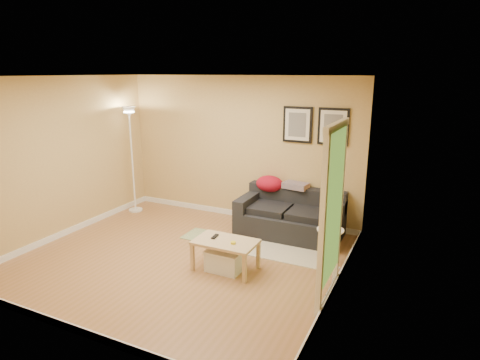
% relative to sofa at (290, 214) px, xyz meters
% --- Properties ---
extents(floor, '(4.50, 4.50, 0.00)m').
position_rel_sofa_xyz_m(floor, '(-1.14, -1.53, -0.38)').
color(floor, '#9F6C44').
rests_on(floor, ground).
extents(ceiling, '(4.50, 4.50, 0.00)m').
position_rel_sofa_xyz_m(ceiling, '(-1.14, -1.53, 2.23)').
color(ceiling, white).
rests_on(ceiling, wall_back).
extents(wall_back, '(4.50, 0.00, 4.50)m').
position_rel_sofa_xyz_m(wall_back, '(-1.14, 0.47, 0.92)').
color(wall_back, tan).
rests_on(wall_back, ground).
extents(wall_front, '(4.50, 0.00, 4.50)m').
position_rel_sofa_xyz_m(wall_front, '(-1.14, -3.53, 0.92)').
color(wall_front, tan).
rests_on(wall_front, ground).
extents(wall_left, '(0.00, 4.00, 4.00)m').
position_rel_sofa_xyz_m(wall_left, '(-3.39, -1.53, 0.92)').
color(wall_left, tan).
rests_on(wall_left, ground).
extents(wall_right, '(0.00, 4.00, 4.00)m').
position_rel_sofa_xyz_m(wall_right, '(1.11, -1.53, 0.92)').
color(wall_right, tan).
rests_on(wall_right, ground).
extents(baseboard_back, '(4.50, 0.02, 0.10)m').
position_rel_sofa_xyz_m(baseboard_back, '(-1.14, 0.46, -0.33)').
color(baseboard_back, white).
rests_on(baseboard_back, ground).
extents(baseboard_front, '(4.50, 0.02, 0.10)m').
position_rel_sofa_xyz_m(baseboard_front, '(-1.14, -3.52, -0.33)').
color(baseboard_front, white).
rests_on(baseboard_front, ground).
extents(baseboard_left, '(0.02, 4.00, 0.10)m').
position_rel_sofa_xyz_m(baseboard_left, '(-3.38, -1.53, -0.33)').
color(baseboard_left, white).
rests_on(baseboard_left, ground).
extents(baseboard_right, '(0.02, 4.00, 0.10)m').
position_rel_sofa_xyz_m(baseboard_right, '(1.10, -1.53, -0.33)').
color(baseboard_right, white).
rests_on(baseboard_right, ground).
extents(sofa, '(1.70, 0.90, 0.75)m').
position_rel_sofa_xyz_m(sofa, '(0.00, 0.00, 0.00)').
color(sofa, black).
rests_on(sofa, ground).
extents(red_throw, '(0.48, 0.36, 0.28)m').
position_rel_sofa_xyz_m(red_throw, '(-0.47, 0.27, 0.40)').
color(red_throw, '#B31034').
rests_on(red_throw, sofa).
extents(plaid_throw, '(0.45, 0.32, 0.10)m').
position_rel_sofa_xyz_m(plaid_throw, '(-0.02, 0.32, 0.41)').
color(plaid_throw, tan).
rests_on(plaid_throw, sofa).
extents(framed_print_left, '(0.50, 0.04, 0.60)m').
position_rel_sofa_xyz_m(framed_print_left, '(-0.06, 0.45, 1.43)').
color(framed_print_left, black).
rests_on(framed_print_left, wall_back).
extents(framed_print_right, '(0.50, 0.04, 0.60)m').
position_rel_sofa_xyz_m(framed_print_right, '(0.54, 0.45, 1.43)').
color(framed_print_right, black).
rests_on(framed_print_right, wall_back).
extents(area_rug, '(1.25, 0.85, 0.01)m').
position_rel_sofa_xyz_m(area_rug, '(0.24, -0.61, -0.37)').
color(area_rug, beige).
rests_on(area_rug, ground).
extents(green_runner, '(0.70, 0.50, 0.01)m').
position_rel_sofa_xyz_m(green_runner, '(-1.23, -0.68, -0.37)').
color(green_runner, '#668C4C').
rests_on(green_runner, ground).
extents(coffee_table, '(0.95, 0.71, 0.43)m').
position_rel_sofa_xyz_m(coffee_table, '(-0.39, -1.56, -0.16)').
color(coffee_table, tan).
rests_on(coffee_table, ground).
extents(remote_control, '(0.06, 0.16, 0.02)m').
position_rel_sofa_xyz_m(remote_control, '(-0.58, -1.52, 0.06)').
color(remote_control, black).
rests_on(remote_control, coffee_table).
extents(tape_roll, '(0.07, 0.07, 0.03)m').
position_rel_sofa_xyz_m(tape_roll, '(-0.25, -1.61, 0.07)').
color(tape_roll, yellow).
rests_on(tape_roll, coffee_table).
extents(storage_bin, '(0.49, 0.36, 0.30)m').
position_rel_sofa_xyz_m(storage_bin, '(-0.39, -1.59, -0.22)').
color(storage_bin, white).
rests_on(storage_bin, ground).
extents(side_table, '(0.37, 0.37, 0.57)m').
position_rel_sofa_xyz_m(side_table, '(0.88, -0.87, -0.09)').
color(side_table, white).
rests_on(side_table, ground).
extents(book_stack, '(0.17, 0.22, 0.07)m').
position_rel_sofa_xyz_m(book_stack, '(0.88, -0.86, 0.22)').
color(book_stack, teal).
rests_on(book_stack, side_table).
extents(floor_lamp, '(0.27, 0.27, 2.04)m').
position_rel_sofa_xyz_m(floor_lamp, '(-3.14, -0.13, 0.59)').
color(floor_lamp, white).
rests_on(floor_lamp, ground).
extents(doorway, '(0.12, 1.01, 2.13)m').
position_rel_sofa_xyz_m(doorway, '(1.06, -1.68, 0.65)').
color(doorway, white).
rests_on(doorway, ground).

